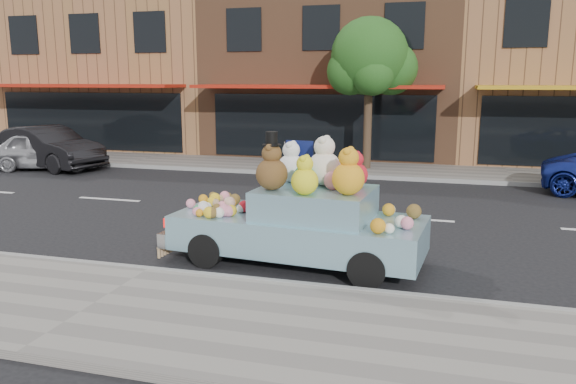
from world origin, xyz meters
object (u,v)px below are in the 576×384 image
(car_dark, at_px, (47,148))
(street_tree, at_px, (370,63))
(car_silver, at_px, (47,150))
(art_car, at_px, (300,217))

(car_dark, bearing_deg, street_tree, -61.78)
(street_tree, xyz_separation_m, car_silver, (-11.02, -2.68, -3.01))
(street_tree, relative_size, art_car, 1.13)
(street_tree, height_order, car_dark, street_tree)
(car_dark, bearing_deg, art_car, -108.82)
(car_dark, distance_m, art_car, 13.77)
(car_silver, bearing_deg, street_tree, -91.45)
(car_silver, distance_m, car_dark, 0.23)
(street_tree, bearing_deg, car_silver, -166.34)
(street_tree, relative_size, car_silver, 1.30)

